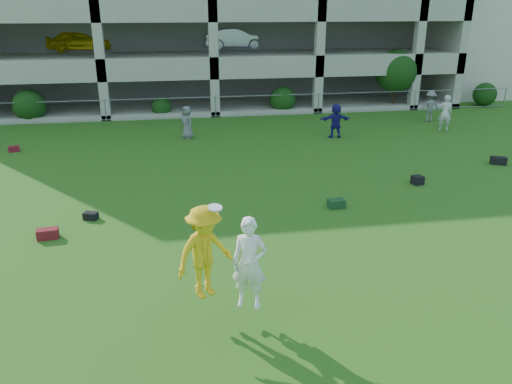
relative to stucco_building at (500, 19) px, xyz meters
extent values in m
plane|color=#235114|center=(-23.00, -28.00, -5.00)|extent=(100.00, 100.00, 0.00)
cube|color=beige|center=(0.00, 0.00, 0.00)|extent=(16.00, 14.00, 10.00)
imported|color=slate|center=(-24.78, -13.52, -4.23)|extent=(0.82, 0.90, 1.54)
imported|color=navy|center=(-17.80, -14.56, -4.19)|extent=(1.52, 0.54, 1.61)
imported|color=silver|center=(-11.92, -14.08, -4.11)|extent=(0.76, 0.63, 1.78)
imported|color=slate|center=(-11.67, -12.06, -4.17)|extent=(1.13, 0.72, 1.66)
cube|color=#5D0F1E|center=(-28.99, -23.89, -4.86)|extent=(0.58, 0.36, 0.28)
cube|color=black|center=(-28.02, -22.75, -4.89)|extent=(0.46, 0.38, 0.22)
cube|color=#133414|center=(-20.58, -23.09, -4.87)|extent=(0.53, 0.39, 0.26)
cube|color=black|center=(-17.06, -21.50, -4.85)|extent=(0.42, 0.42, 0.30)
cube|color=black|center=(-12.77, -19.84, -4.85)|extent=(0.67, 0.54, 0.30)
cube|color=#5D0F1C|center=(-32.29, -14.61, -4.88)|extent=(0.51, 0.40, 0.24)
imported|color=yellow|center=(-25.04, -28.35, -3.49)|extent=(1.41, 1.21, 1.89)
imported|color=white|center=(-24.20, -28.58, -3.69)|extent=(0.79, 0.65, 1.86)
cylinder|color=white|center=(-24.82, -28.49, -2.53)|extent=(0.27, 0.27, 0.08)
cube|color=#9E998C|center=(-23.00, 4.75, 1.00)|extent=(30.00, 0.50, 12.00)
cube|color=#9E998C|center=(-8.25, -2.00, 1.00)|extent=(0.50, 14.00, 12.00)
cube|color=#9E998C|center=(-23.00, -2.00, -4.85)|extent=(30.00, 14.00, 0.30)
cube|color=#9E998C|center=(-23.00, -2.00, -1.85)|extent=(30.00, 14.00, 0.30)
cube|color=#9E998C|center=(-23.00, -2.00, 1.15)|extent=(30.00, 14.00, 0.30)
cube|color=#9E998C|center=(-23.00, -8.85, -2.45)|extent=(30.00, 0.30, 0.90)
cube|color=#9E998C|center=(-23.00, -8.85, 0.55)|extent=(30.00, 0.30, 0.90)
cube|color=#9E998C|center=(-29.00, -8.75, 1.00)|extent=(0.50, 0.50, 12.00)
cube|color=#9E998C|center=(-23.00, -8.75, 1.00)|extent=(0.50, 0.50, 12.00)
cube|color=#9E998C|center=(-17.00, -8.75, 1.00)|extent=(0.50, 0.50, 12.00)
cube|color=#9E998C|center=(-11.00, -8.75, 1.00)|extent=(0.50, 0.50, 12.00)
cube|color=#605E59|center=(-23.00, 0.00, 1.00)|extent=(29.00, 9.00, 11.60)
imported|color=yellow|center=(-30.66, -4.00, -1.04)|extent=(3.89, 1.61, 1.32)
imported|color=#B8BBBF|center=(-21.24, -4.00, -1.04)|extent=(4.16, 1.93, 1.32)
cylinder|color=gray|center=(-29.00, -9.00, -4.40)|extent=(0.06, 0.06, 1.20)
cylinder|color=gray|center=(-23.00, -9.00, -4.40)|extent=(0.06, 0.06, 1.20)
cylinder|color=gray|center=(-17.00, -9.00, -4.40)|extent=(0.06, 0.06, 1.20)
cylinder|color=gray|center=(-11.00, -9.00, -4.40)|extent=(0.06, 0.06, 1.20)
cylinder|color=gray|center=(-5.00, -9.00, -4.40)|extent=(0.06, 0.06, 1.20)
cylinder|color=gray|center=(-23.00, -9.00, -3.85)|extent=(36.00, 0.04, 0.04)
cylinder|color=gray|center=(-23.00, -9.00, -4.92)|extent=(36.00, 0.04, 0.04)
sphere|color=#163D11|center=(-33.00, -8.40, -4.12)|extent=(1.76, 1.76, 1.76)
sphere|color=#163D11|center=(-26.00, -8.40, -4.45)|extent=(1.10, 1.10, 1.10)
sphere|color=#163D11|center=(-19.00, -8.40, -4.23)|extent=(1.54, 1.54, 1.54)
cylinder|color=#382314|center=(-12.00, -8.20, -4.02)|extent=(0.16, 0.16, 1.96)
sphere|color=#163D11|center=(-12.00, -8.20, -2.76)|extent=(2.52, 2.52, 2.52)
sphere|color=#163D11|center=(-6.00, -8.40, -4.29)|extent=(1.43, 1.43, 1.43)
camera|label=1|loc=(-25.52, -36.91, 0.92)|focal=35.00mm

